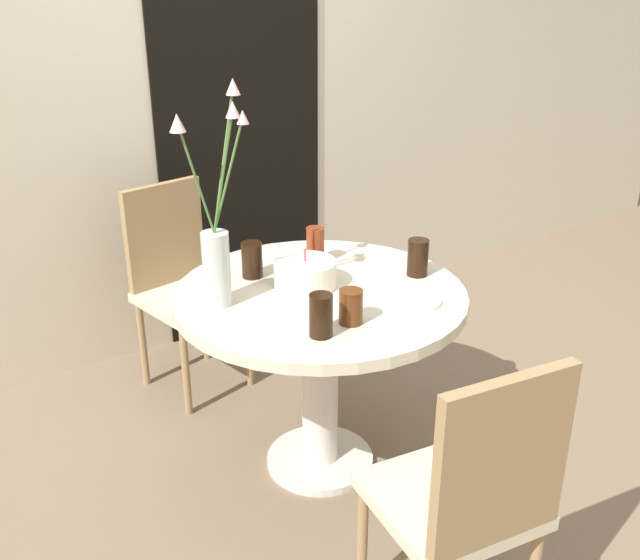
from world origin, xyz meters
TOP-DOWN VIEW (x-y plane):
  - ground_plane at (0.00, 0.00)m, footprint 16.00×16.00m
  - wall_back at (0.00, 1.27)m, footprint 8.00×0.05m
  - doorway_panel at (0.39, 1.24)m, footprint 0.90×0.01m
  - dining_table at (0.00, 0.00)m, footprint 1.02×1.02m
  - chair_left_flank at (-0.15, 0.87)m, footprint 0.46×0.46m
  - chair_far_back at (-0.14, -0.87)m, footprint 0.46×0.46m
  - birthday_cake at (-0.02, 0.06)m, footprint 0.22×0.22m
  - flower_vase at (-0.34, 0.10)m, footprint 0.25×0.15m
  - side_plate at (0.21, -0.25)m, footprint 0.18×0.18m
  - drink_glass_0 at (-0.13, 0.24)m, footprint 0.08×0.08m
  - drink_glass_1 at (0.14, 0.23)m, footprint 0.07×0.07m
  - drink_glass_2 at (-0.19, -0.28)m, footprint 0.07×0.07m
  - drink_glass_3 at (0.37, -0.09)m, footprint 0.08×0.08m
  - drink_glass_4 at (-0.06, -0.26)m, footprint 0.08×0.08m

SIDE VIEW (x-z plane):
  - ground_plane at x=0.00m, z-range 0.00..0.00m
  - chair_left_flank at x=-0.15m, z-range 0.06..0.98m
  - chair_far_back at x=-0.14m, z-range 0.06..0.98m
  - dining_table at x=0.00m, z-range 0.22..0.95m
  - side_plate at x=0.21m, z-range 0.73..0.74m
  - birthday_cake at x=-0.02m, z-range 0.71..0.85m
  - drink_glass_4 at x=-0.06m, z-range 0.73..0.84m
  - drink_glass_0 at x=-0.13m, z-range 0.73..0.86m
  - drink_glass_3 at x=0.37m, z-range 0.73..0.87m
  - drink_glass_2 at x=-0.19m, z-range 0.73..0.87m
  - drink_glass_1 at x=0.14m, z-range 0.73..0.87m
  - flower_vase at x=-0.34m, z-range 0.59..1.31m
  - doorway_panel at x=0.39m, z-range 0.00..2.05m
  - wall_back at x=0.00m, z-range 0.00..2.60m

